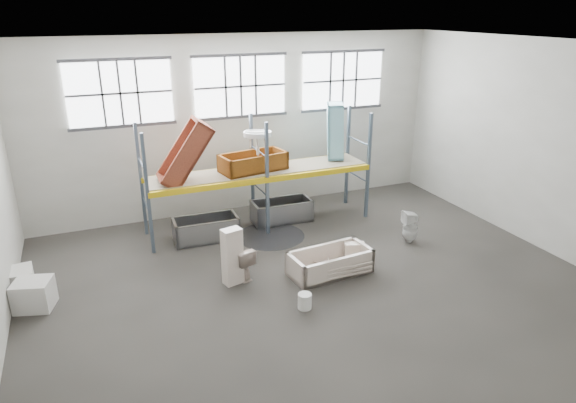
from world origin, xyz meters
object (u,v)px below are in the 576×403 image
rust_tub_flat (253,162)px  bucket (305,301)px  cistern_tall (232,256)px  steel_tub_right (282,211)px  bathtub_beige (330,262)px  toilet_white (410,227)px  toilet_beige (240,262)px  carton_near (34,294)px  blue_tub_upright (335,131)px  steel_tub_left (206,229)px

rust_tub_flat → bucket: rust_tub_flat is taller
cistern_tall → rust_tub_flat: (1.45, 2.78, 1.18)m
bucket → rust_tub_flat: bearing=84.4°
steel_tub_right → bucket: (-1.24, -4.32, -0.14)m
bathtub_beige → bucket: (-1.12, -1.10, -0.11)m
toilet_white → toilet_beige: bearing=-79.7°
toilet_beige → carton_near: (-4.17, 0.39, -0.07)m
bathtub_beige → toilet_white: bearing=9.5°
toilet_beige → rust_tub_flat: (1.24, 2.60, 1.45)m
steel_tub_right → blue_tub_upright: blue_tub_upright is taller
toilet_white → steel_tub_right: bearing=-126.1°
cistern_tall → steel_tub_right: bearing=37.8°
bucket → steel_tub_right: bearing=74.0°
bucket → cistern_tall: bearing=124.1°
steel_tub_right → blue_tub_upright: bearing=5.6°
cistern_tall → bathtub_beige: bearing=-24.3°
toilet_beige → bucket: (0.81, -1.70, -0.21)m
rust_tub_flat → bucket: 4.63m
toilet_beige → steel_tub_left: size_ratio=0.46×
bathtub_beige → bucket: bearing=-140.6°
steel_tub_left → steel_tub_right: 2.30m
steel_tub_right → bucket: bearing=-106.0°
cistern_tall → carton_near: cistern_tall is taller
bathtub_beige → toilet_beige: 2.03m
bathtub_beige → blue_tub_upright: 4.39m
steel_tub_right → cistern_tall: bearing=-128.9°
toilet_beige → steel_tub_right: bearing=-144.0°
steel_tub_right → rust_tub_flat: rust_tub_flat is taller
steel_tub_right → bathtub_beige: bearing=-92.0°
bathtub_beige → steel_tub_left: (-2.16, 2.82, 0.03)m
bathtub_beige → steel_tub_left: steel_tub_left is taller
toilet_white → rust_tub_flat: (-3.32, 2.52, 1.40)m
carton_near → rust_tub_flat: bearing=22.3°
bathtub_beige → carton_near: bearing=165.7°
steel_tub_left → carton_near: bearing=-155.1°
blue_tub_upright → toilet_beige: bearing=-143.3°
steel_tub_left → steel_tub_right: (2.27, 0.40, 0.00)m
carton_near → bathtub_beige: bearing=-9.2°
steel_tub_left → rust_tub_flat: 2.14m
rust_tub_flat → toilet_white: bearing=-37.2°
toilet_beige → toilet_white: 4.56m
steel_tub_right → blue_tub_upright: size_ratio=1.07×
cistern_tall → toilet_white: 4.78m
toilet_beige → bucket: toilet_beige is taller
cistern_tall → blue_tub_upright: size_ratio=0.83×
steel_tub_right → carton_near: (-6.21, -2.23, -0.00)m
steel_tub_right → carton_near: size_ratio=2.36×
steel_tub_left → rust_tub_flat: bearing=14.6°
toilet_beige → steel_tub_left: toilet_beige is taller
cistern_tall → bucket: cistern_tall is taller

